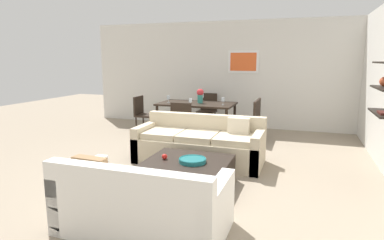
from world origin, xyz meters
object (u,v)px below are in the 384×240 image
at_px(decorative_bowl, 193,160).
at_px(dining_chair_head, 207,108).
at_px(dining_chair_foot, 183,120).
at_px(coffee_table, 187,174).
at_px(dining_table, 197,106).
at_px(wine_glass_head, 202,96).
at_px(centerpiece_vase, 200,95).
at_px(dining_chair_right_far, 253,115).
at_px(dining_chair_right_near, 250,118).
at_px(dining_chair_left_near, 143,112).
at_px(apple_on_coffee_table, 165,157).
at_px(sofa_beige, 200,145).
at_px(wine_glass_foot, 190,101).
at_px(wine_glass_right_near, 223,100).
at_px(wine_glass_left_near, 168,98).
at_px(loveseat_white, 142,204).

bearing_deg(decorative_bowl, dining_chair_head, 103.61).
distance_m(dining_chair_head, dining_chair_foot, 1.79).
bearing_deg(coffee_table, dining_table, 105.89).
relative_size(dining_table, wine_glass_head, 9.74).
bearing_deg(centerpiece_vase, dining_chair_head, 94.92).
height_order(dining_chair_head, dining_chair_right_far, same).
distance_m(dining_chair_right_near, wine_glass_head, 1.47).
height_order(dining_chair_right_near, centerpiece_vase, centerpiece_vase).
bearing_deg(coffee_table, wine_glass_head, 104.03).
xyz_separation_m(dining_table, dining_chair_left_near, (-1.27, -0.22, -0.18)).
xyz_separation_m(wine_glass_head, centerpiece_vase, (0.07, -0.39, 0.06)).
bearing_deg(dining_table, centerpiece_vase, 26.41).
xyz_separation_m(coffee_table, dining_table, (-0.88, 3.09, 0.49)).
xyz_separation_m(decorative_bowl, dining_table, (-0.97, 3.12, 0.27)).
bearing_deg(dining_chair_right_near, dining_chair_head, 138.78).
xyz_separation_m(apple_on_coffee_table, dining_chair_left_near, (-1.83, 2.89, 0.09)).
bearing_deg(sofa_beige, dining_chair_head, 103.90).
bearing_deg(centerpiece_vase, dining_chair_right_near, -12.07).
xyz_separation_m(sofa_beige, coffee_table, (0.18, -1.17, -0.10)).
relative_size(dining_chair_head, wine_glass_foot, 5.74).
xyz_separation_m(dining_chair_right_far, wine_glass_foot, (-1.27, -0.65, 0.35)).
bearing_deg(dining_chair_right_far, wine_glass_foot, -153.02).
bearing_deg(dining_chair_right_far, apple_on_coffee_table, -102.07).
relative_size(sofa_beige, apple_on_coffee_table, 27.96).
bearing_deg(dining_chair_right_far, wine_glass_head, 170.70).
bearing_deg(wine_glass_head, decorative_bowl, -74.68).
bearing_deg(apple_on_coffee_table, dining_chair_right_far, 77.93).
relative_size(dining_table, dining_chair_right_near, 1.97).
xyz_separation_m(sofa_beige, dining_chair_left_near, (-1.97, 1.70, 0.21)).
bearing_deg(wine_glass_foot, coffee_table, -71.71).
bearing_deg(wine_glass_foot, wine_glass_right_near, 25.23).
xyz_separation_m(sofa_beige, decorative_bowl, (0.28, -1.20, 0.12)).
height_order(decorative_bowl, dining_chair_right_near, dining_chair_right_near).
xyz_separation_m(decorative_bowl, wine_glass_left_near, (-1.62, 3.00, 0.45)).
xyz_separation_m(sofa_beige, apple_on_coffee_table, (-0.14, -1.19, 0.13)).
xyz_separation_m(loveseat_white, dining_chair_head, (-0.83, 5.21, 0.21)).
relative_size(dining_chair_head, wine_glass_head, 4.96).
bearing_deg(wine_glass_head, dining_chair_head, 90.00).
xyz_separation_m(wine_glass_left_near, wine_glass_head, (0.65, 0.55, 0.01)).
distance_m(loveseat_white, wine_glass_head, 4.85).
height_order(sofa_beige, apple_on_coffee_table, sofa_beige).
bearing_deg(dining_chair_right_near, wine_glass_right_near, 170.95).
bearing_deg(wine_glass_right_near, wine_glass_head, 139.91).
relative_size(wine_glass_right_near, centerpiece_vase, 0.52).
xyz_separation_m(loveseat_white, decorative_bowl, (0.14, 1.19, 0.12)).
distance_m(loveseat_white, apple_on_coffee_table, 1.24).
xyz_separation_m(coffee_table, wine_glass_right_near, (-0.23, 2.97, 0.68)).
bearing_deg(coffee_table, dining_chair_head, 102.44).
relative_size(dining_table, dining_chair_head, 1.97).
distance_m(sofa_beige, dining_chair_head, 2.90).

